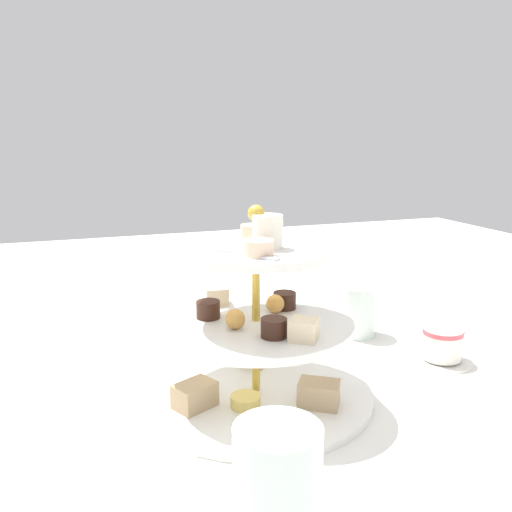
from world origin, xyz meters
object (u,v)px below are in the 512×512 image
(water_glass_short_left, at_px, (357,310))
(teacup_with_saucer, at_px, (442,346))
(tiered_serving_stand, at_px, (256,340))
(water_glass_tall_right, at_px, (277,499))

(water_glass_short_left, height_order, teacup_with_saucer, water_glass_short_left)
(tiered_serving_stand, distance_m, water_glass_tall_right, 0.28)
(tiered_serving_stand, bearing_deg, water_glass_tall_right, -16.29)
(water_glass_tall_right, xyz_separation_m, teacup_with_saucer, (-0.28, 0.37, -0.03))
(water_glass_tall_right, xyz_separation_m, water_glass_short_left, (-0.43, 0.31, -0.02))
(water_glass_short_left, xyz_separation_m, teacup_with_saucer, (0.14, 0.06, -0.02))
(tiered_serving_stand, relative_size, teacup_with_saucer, 3.28)
(tiered_serving_stand, distance_m, water_glass_short_left, 0.28)
(tiered_serving_stand, height_order, teacup_with_saucer, tiered_serving_stand)
(water_glass_tall_right, bearing_deg, water_glass_short_left, 143.68)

